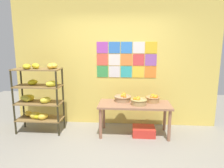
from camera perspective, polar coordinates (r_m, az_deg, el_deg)
ground at (r=3.49m, az=-1.40°, el=-20.34°), size 9.12×9.12×0.00m
back_wall_with_art at (r=4.58m, az=0.66°, el=6.33°), size 4.53×0.07×2.88m
banana_shelf_unit at (r=4.48m, az=-19.88°, el=-2.70°), size 0.94×0.49×1.45m
display_table at (r=4.17m, az=6.24°, el=-6.51°), size 1.43×0.63×0.65m
fruit_basket_centre at (r=4.28m, az=11.29°, el=-3.98°), size 0.29×0.29×0.17m
fruit_basket_left at (r=4.28m, az=3.00°, el=-3.88°), size 0.36×0.36×0.16m
fruit_basket_back_right at (r=4.06m, az=7.41°, el=-4.76°), size 0.32×0.32×0.16m
produce_crate_under_table at (r=4.31m, az=8.76°, el=-12.78°), size 0.45×0.36×0.17m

